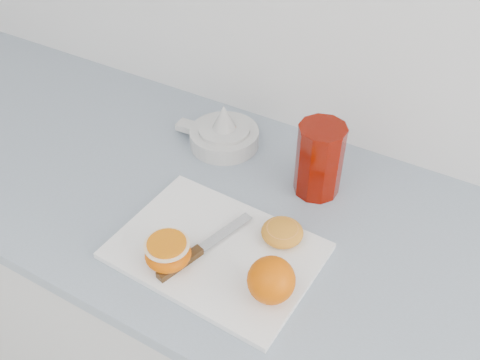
{
  "coord_description": "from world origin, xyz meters",
  "views": [
    {
      "loc": [
        0.4,
        1.05,
        1.62
      ],
      "look_at": [
        0.02,
        1.7,
        0.96
      ],
      "focal_mm": 40.0,
      "sensor_mm": 36.0,
      "label": 1
    }
  ],
  "objects_px": {
    "cutting_board": "(216,251)",
    "citrus_juicer": "(224,134)",
    "half_orange": "(168,253)",
    "red_tumbler": "(319,162)",
    "counter": "(227,328)"
  },
  "relations": [
    {
      "from": "counter",
      "to": "citrus_juicer",
      "type": "xyz_separation_m",
      "value": [
        -0.09,
        0.16,
        0.47
      ]
    },
    {
      "from": "citrus_juicer",
      "to": "red_tumbler",
      "type": "height_order",
      "value": "red_tumbler"
    },
    {
      "from": "cutting_board",
      "to": "citrus_juicer",
      "type": "height_order",
      "value": "citrus_juicer"
    },
    {
      "from": "half_orange",
      "to": "citrus_juicer",
      "type": "bearing_deg",
      "value": 106.28
    },
    {
      "from": "counter",
      "to": "half_orange",
      "type": "bearing_deg",
      "value": -87.93
    },
    {
      "from": "citrus_juicer",
      "to": "counter",
      "type": "bearing_deg",
      "value": -59.14
    },
    {
      "from": "counter",
      "to": "citrus_juicer",
      "type": "height_order",
      "value": "citrus_juicer"
    },
    {
      "from": "half_orange",
      "to": "red_tumbler",
      "type": "height_order",
      "value": "red_tumbler"
    },
    {
      "from": "counter",
      "to": "cutting_board",
      "type": "relative_size",
      "value": 6.94
    },
    {
      "from": "counter",
      "to": "citrus_juicer",
      "type": "distance_m",
      "value": 0.51
    },
    {
      "from": "citrus_juicer",
      "to": "half_orange",
      "type": "bearing_deg",
      "value": -73.72
    },
    {
      "from": "citrus_juicer",
      "to": "red_tumbler",
      "type": "xyz_separation_m",
      "value": [
        0.24,
        -0.03,
        0.04
      ]
    },
    {
      "from": "half_orange",
      "to": "counter",
      "type": "bearing_deg",
      "value": 92.07
    },
    {
      "from": "half_orange",
      "to": "red_tumbler",
      "type": "distance_m",
      "value": 0.34
    },
    {
      "from": "half_orange",
      "to": "citrus_juicer",
      "type": "xyz_separation_m",
      "value": [
        -0.1,
        0.35,
        -0.01
      ]
    }
  ]
}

